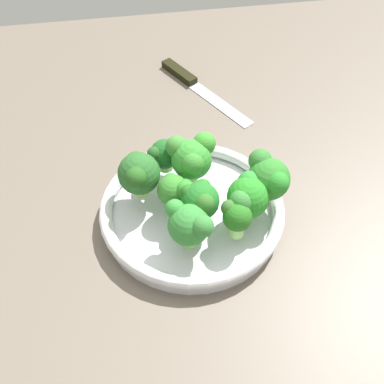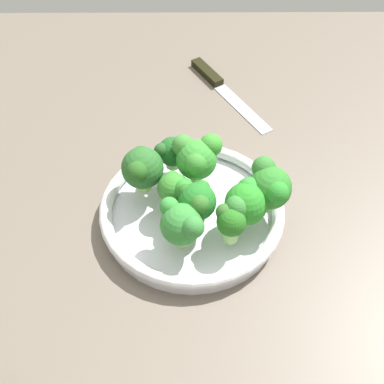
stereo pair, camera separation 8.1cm
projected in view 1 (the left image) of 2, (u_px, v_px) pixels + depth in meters
The scene contains 12 objects.
ground_plane at pixel (204, 216), 87.94cm from camera, with size 130.00×130.00×2.50cm, color #6C6054.
bowl at pixel (192, 212), 84.55cm from camera, with size 29.97×29.97×3.71cm.
broccoli_floret_0 at pixel (189, 225), 75.04cm from camera, with size 6.55×6.79×7.32cm.
broccoli_floret_1 at pixel (192, 157), 82.77cm from camera, with size 8.14×7.20×8.58cm.
broccoli_floret_2 at pixel (247, 196), 78.71cm from camera, with size 6.64×7.08×7.31cm.
broccoli_floret_3 at pixel (138, 173), 81.46cm from camera, with size 6.79×7.87×7.98cm.
broccoli_floret_4 at pixel (165, 154), 86.06cm from camera, with size 5.69×5.02×5.78cm.
broccoli_floret_5 at pixel (269, 178), 80.18cm from camera, with size 6.73×8.34×8.35cm.
broccoli_floret_6 at pixel (176, 190), 80.31cm from camera, with size 5.74×5.65×6.34cm.
broccoli_floret_7 at pixel (236, 216), 76.65cm from camera, with size 4.50×4.82×6.15cm.
broccoli_floret_8 at pixel (200, 201), 77.74cm from camera, with size 5.82×6.79×7.43cm.
knife at pixel (193, 83), 109.65cm from camera, with size 15.74×24.05×1.50cm.
Camera 1 is at (10.71, 54.39, 67.18)cm, focal length 48.63 mm.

